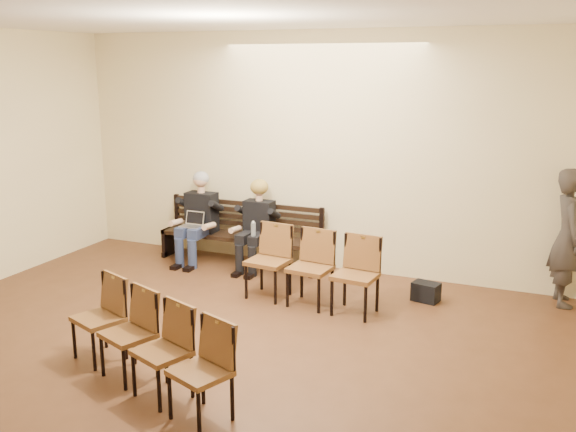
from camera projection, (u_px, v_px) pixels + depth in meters
name	position (u px, v px, depth m)	size (l,w,h in m)	color
room_walls	(152.00, 123.00, 5.47)	(8.02, 10.01, 3.51)	#F6E5B0
bench	(240.00, 249.00, 9.92)	(2.60, 0.90, 0.45)	black
seated_man	(199.00, 217.00, 9.95)	(0.59, 0.81, 1.41)	black
seated_woman	(257.00, 228.00, 9.59)	(0.54, 0.75, 1.27)	black
laptop	(191.00, 229.00, 9.78)	(0.31, 0.25, 0.23)	silver
water_bottle	(253.00, 238.00, 9.30)	(0.07, 0.07, 0.23)	silver
bag	(426.00, 292.00, 8.37)	(0.34, 0.23, 0.25)	black
passerby	(569.00, 227.00, 8.07)	(0.74, 0.49, 2.04)	#332E2A
chair_row_front	(310.00, 269.00, 8.15)	(1.74, 0.53, 0.97)	brown
chair_row_back	(144.00, 343.00, 6.08)	(2.17, 0.49, 0.89)	brown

